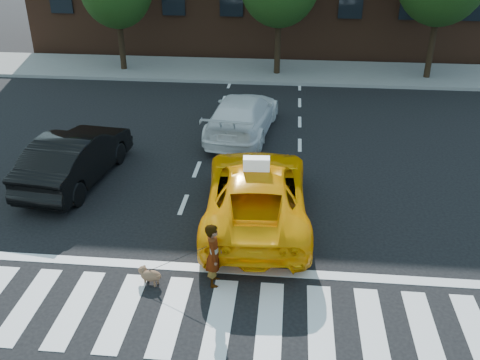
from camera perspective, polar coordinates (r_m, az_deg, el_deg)
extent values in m
plane|color=black|center=(11.06, -2.16, -14.52)|extent=(120.00, 120.00, 0.00)
cube|color=silver|center=(11.06, -2.16, -14.50)|extent=(13.00, 2.40, 0.01)
cube|color=silver|center=(12.28, -1.16, -9.53)|extent=(12.00, 0.30, 0.01)
cube|color=slate|center=(26.69, 2.88, 11.52)|extent=(30.00, 4.00, 0.15)
cylinder|color=black|center=(27.06, -12.57, 14.54)|extent=(0.28, 0.28, 3.25)
cylinder|color=black|center=(25.76, 4.06, 14.81)|extent=(0.28, 0.28, 3.55)
cylinder|color=black|center=(26.48, 19.86, 13.99)|extent=(0.28, 0.28, 3.85)
imported|color=#FFA605|center=(13.72, 1.77, -1.40)|extent=(2.87, 5.70, 1.55)
imported|color=black|center=(16.42, -17.13, 2.38)|extent=(2.14, 4.81, 1.54)
imported|color=white|center=(19.04, 0.26, 6.95)|extent=(2.59, 5.16, 1.44)
imported|color=#999999|center=(11.47, -2.80, -7.98)|extent=(0.40, 0.57, 1.50)
ellipsoid|color=#946E4B|center=(11.94, -9.48, -10.04)|extent=(0.51, 0.41, 0.25)
sphere|color=#946E4B|center=(12.02, -10.34, -9.44)|extent=(0.25, 0.25, 0.19)
sphere|color=#946E4B|center=(12.08, -10.61, -9.45)|extent=(0.12, 0.12, 0.09)
cylinder|color=#946E4B|center=(11.78, -8.65, -10.14)|extent=(0.14, 0.09, 0.11)
sphere|color=#946E4B|center=(12.02, -10.17, -9.08)|extent=(0.09, 0.09, 0.07)
sphere|color=#946E4B|center=(11.95, -10.55, -9.37)|extent=(0.09, 0.09, 0.07)
cylinder|color=#946E4B|center=(12.06, -10.09, -10.49)|extent=(0.06, 0.06, 0.12)
cylinder|color=#946E4B|center=(12.13, -9.76, -10.22)|extent=(0.06, 0.06, 0.12)
cylinder|color=#946E4B|center=(11.92, -9.09, -10.92)|extent=(0.06, 0.06, 0.12)
cylinder|color=#946E4B|center=(11.99, -8.75, -10.64)|extent=(0.06, 0.06, 0.12)
cube|color=white|center=(13.12, 1.77, 1.75)|extent=(0.66, 0.32, 0.32)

